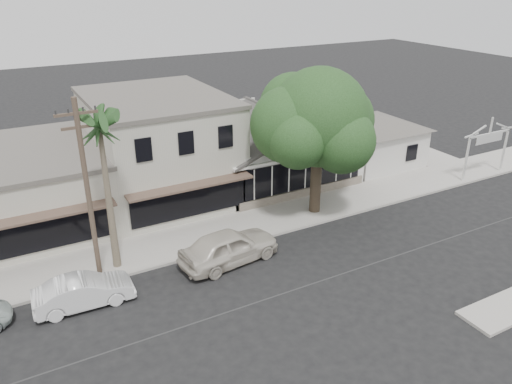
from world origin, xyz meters
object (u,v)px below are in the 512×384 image
arch_sign (489,136)px  shade_tree (315,119)px  utility_pole (88,190)px  car_1 (84,292)px  car_0 (229,247)px

arch_sign → shade_tree: size_ratio=0.46×
utility_pole → shade_tree: (13.30, 1.43, 1.12)m
car_1 → shade_tree: shade_tree is taller
car_0 → car_1: 7.28m
car_1 → shade_tree: (14.35, 3.08, 5.19)m
car_0 → car_1: bearing=83.9°
arch_sign → shade_tree: 14.42m
utility_pole → arch_sign: bearing=0.2°
utility_pole → car_1: (-1.05, -1.65, -4.07)m
arch_sign → shade_tree: bearing=174.6°
arch_sign → car_1: bearing=-176.5°
utility_pole → car_1: 4.52m
arch_sign → car_0: arch_sign is taller
utility_pole → shade_tree: 13.42m
car_1 → car_0: bearing=-86.4°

